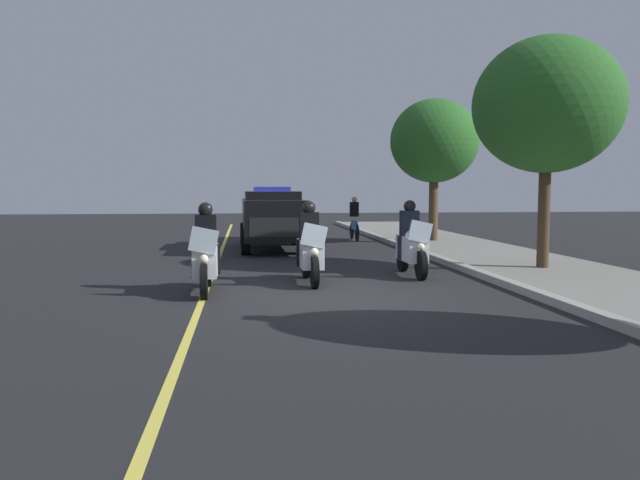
# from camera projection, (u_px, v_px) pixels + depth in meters

# --- Properties ---
(ground_plane) EXTENTS (80.00, 80.00, 0.00)m
(ground_plane) POSITION_uv_depth(u_px,v_px,m) (332.00, 297.00, 11.24)
(ground_plane) COLOR black
(curb_strip) EXTENTS (48.00, 0.24, 0.15)m
(curb_strip) POSITION_uv_depth(u_px,v_px,m) (524.00, 289.00, 11.68)
(curb_strip) COLOR #9E9B93
(curb_strip) RESTS_ON ground
(sidewalk_strip) EXTENTS (48.00, 3.60, 0.10)m
(sidewalk_strip) POSITION_uv_depth(u_px,v_px,m) (617.00, 289.00, 11.91)
(sidewalk_strip) COLOR gray
(sidewalk_strip) RESTS_ON ground
(lane_stripe_center) EXTENTS (48.00, 0.12, 0.01)m
(lane_stripe_center) POSITION_uv_depth(u_px,v_px,m) (202.00, 300.00, 10.96)
(lane_stripe_center) COLOR #E0D14C
(lane_stripe_center) RESTS_ON ground
(police_motorcycle_lead_left) EXTENTS (2.14, 0.56, 1.72)m
(police_motorcycle_lead_left) POSITION_uv_depth(u_px,v_px,m) (206.00, 256.00, 11.71)
(police_motorcycle_lead_left) COLOR black
(police_motorcycle_lead_left) RESTS_ON ground
(police_motorcycle_lead_right) EXTENTS (2.14, 0.56, 1.72)m
(police_motorcycle_lead_right) POSITION_uv_depth(u_px,v_px,m) (310.00, 250.00, 12.93)
(police_motorcycle_lead_right) COLOR black
(police_motorcycle_lead_right) RESTS_ON ground
(police_motorcycle_trailing) EXTENTS (2.14, 0.56, 1.72)m
(police_motorcycle_trailing) POSITION_uv_depth(u_px,v_px,m) (411.00, 245.00, 14.04)
(police_motorcycle_trailing) COLOR black
(police_motorcycle_trailing) RESTS_ON ground
(police_suv) EXTENTS (4.93, 2.14, 2.05)m
(police_suv) POSITION_uv_depth(u_px,v_px,m) (272.00, 217.00, 20.11)
(police_suv) COLOR black
(police_suv) RESTS_ON ground
(cyclist_background) EXTENTS (1.76, 0.32, 1.69)m
(cyclist_background) POSITION_uv_depth(u_px,v_px,m) (354.00, 219.00, 23.76)
(cyclist_background) COLOR black
(cyclist_background) RESTS_ON ground
(tree_mid_block) EXTENTS (3.46, 3.46, 5.44)m
(tree_mid_block) POSITION_uv_depth(u_px,v_px,m) (547.00, 106.00, 14.47)
(tree_mid_block) COLOR #42301E
(tree_mid_block) RESTS_ON sidewalk_strip
(tree_far_back) EXTENTS (3.20, 3.20, 5.14)m
(tree_far_back) POSITION_uv_depth(u_px,v_px,m) (434.00, 141.00, 22.36)
(tree_far_back) COLOR #4C3823
(tree_far_back) RESTS_ON sidewalk_strip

